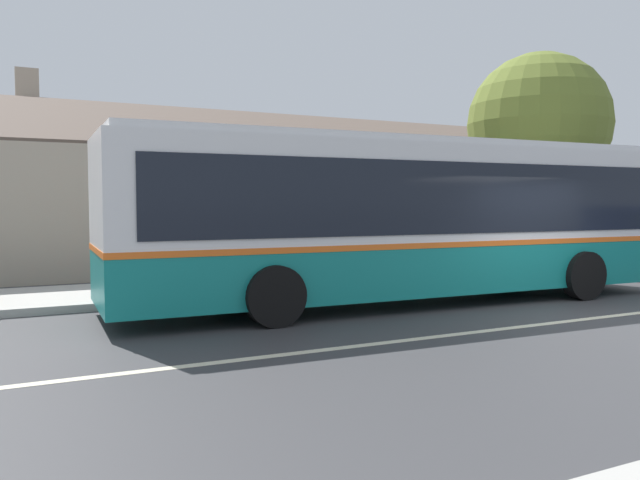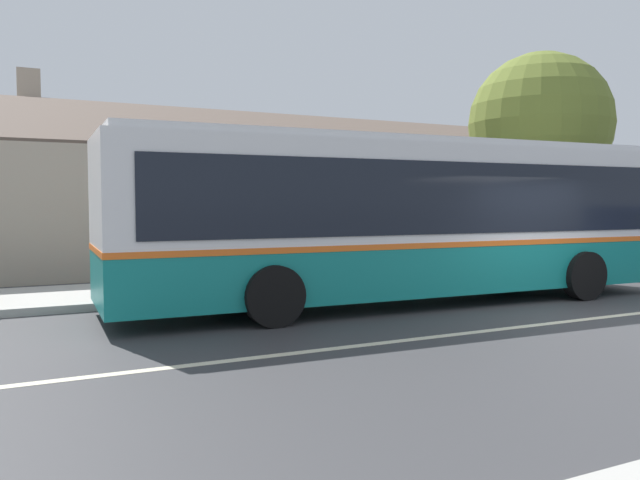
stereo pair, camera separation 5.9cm
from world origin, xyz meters
The scene contains 7 objects.
ground_plane centered at (0.00, 0.00, 0.00)m, with size 300.00×300.00×0.00m, color #38383A.
sidewalk_far centered at (0.00, 6.00, 0.07)m, with size 60.00×3.00×0.15m, color #ADAAA3.
lane_divider_stripe centered at (0.00, 0.00, 0.00)m, with size 60.00×0.16×0.01m, color beige.
community_building centered at (-1.96, 14.12, 1.85)m, with size 23.91×10.47×6.31m.
transit_bus centered at (-1.95, 2.90, 1.72)m, with size 11.69×3.02×3.21m.
bench_down_street centered at (-5.77, 5.97, 0.57)m, with size 1.68×0.51×0.94m.
street_tree_primary centered at (6.05, 7.29, 4.30)m, with size 4.41×4.41×6.66m.
Camera 1 is at (-8.93, -7.44, 2.00)m, focal length 35.00 mm.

